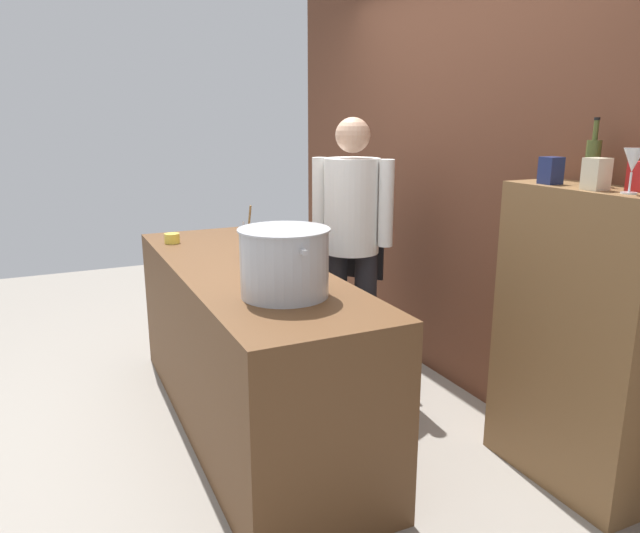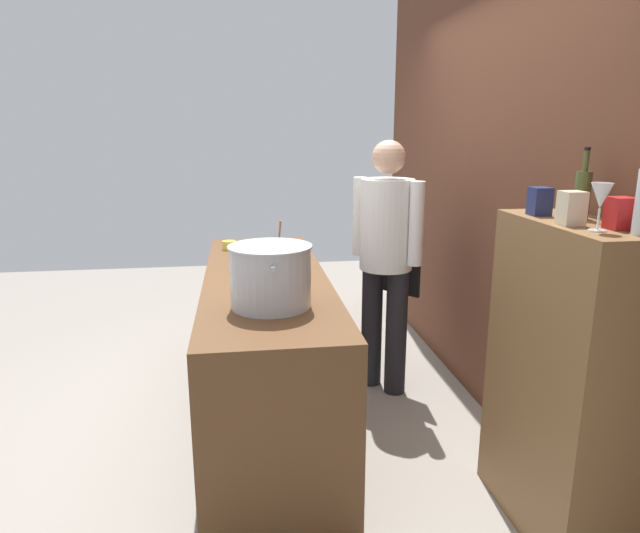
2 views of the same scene
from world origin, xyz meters
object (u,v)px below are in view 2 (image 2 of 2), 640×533
(stockpot_large, at_px, (271,276))
(utensil_crock, at_px, (279,256))
(wine_glass_short, at_px, (601,197))
(spice_tin_cream, at_px, (572,208))
(chef, at_px, (386,250))
(spice_tin_navy, at_px, (540,201))
(butter_jar, at_px, (229,245))
(spice_tin_red, at_px, (620,213))
(wine_bottle_olive, at_px, (582,193))

(stockpot_large, bearing_deg, utensil_crock, 173.44)
(wine_glass_short, height_order, spice_tin_cream, wine_glass_short)
(chef, xyz_separation_m, spice_tin_navy, (1.24, 0.32, 0.46))
(spice_tin_navy, bearing_deg, utensil_crock, -137.49)
(butter_jar, relative_size, spice_tin_red, 0.81)
(butter_jar, relative_size, wine_bottle_olive, 0.33)
(spice_tin_red, bearing_deg, chef, -164.58)
(wine_bottle_olive, xyz_separation_m, wine_glass_short, (0.28, -0.11, 0.02))
(stockpot_large, relative_size, utensil_crock, 1.56)
(wine_glass_short, bearing_deg, stockpot_large, -123.62)
(wine_glass_short, bearing_deg, butter_jar, -147.11)
(wine_glass_short, distance_m, spice_tin_cream, 0.16)
(butter_jar, distance_m, wine_glass_short, 2.55)
(stockpot_large, bearing_deg, chef, 137.77)
(butter_jar, bearing_deg, spice_tin_cream, 34.50)
(wine_bottle_olive, bearing_deg, stockpot_large, -110.95)
(spice_tin_cream, bearing_deg, wine_glass_short, 5.96)
(butter_jar, height_order, wine_bottle_olive, wine_bottle_olive)
(chef, relative_size, wine_glass_short, 9.59)
(chef, bearing_deg, spice_tin_navy, 154.85)
(chef, height_order, utensil_crock, chef)
(chef, relative_size, stockpot_large, 3.65)
(spice_tin_cream, xyz_separation_m, spice_tin_red, (0.11, 0.12, -0.01))
(chef, bearing_deg, wine_bottle_olive, 158.24)
(butter_jar, bearing_deg, utensil_crock, 28.50)
(wine_bottle_olive, distance_m, wine_glass_short, 0.30)
(spice_tin_cream, height_order, spice_tin_red, spice_tin_cream)
(stockpot_large, height_order, wine_glass_short, wine_glass_short)
(stockpot_large, distance_m, butter_jar, 1.36)
(wine_glass_short, distance_m, spice_tin_navy, 0.39)
(butter_jar, bearing_deg, stockpot_large, 9.43)
(butter_jar, relative_size, spice_tin_cream, 0.74)
(chef, xyz_separation_m, butter_jar, (-0.46, -1.02, -0.03))
(spice_tin_red, bearing_deg, spice_tin_navy, -162.28)
(stockpot_large, xyz_separation_m, wine_glass_short, (0.75, 1.13, 0.44))
(spice_tin_red, bearing_deg, wine_glass_short, -72.98)
(wine_bottle_olive, bearing_deg, butter_jar, -141.13)
(stockpot_large, height_order, spice_tin_cream, spice_tin_cream)
(spice_tin_red, bearing_deg, stockpot_large, -120.15)
(wine_bottle_olive, height_order, spice_tin_cream, wine_bottle_olive)
(wine_glass_short, relative_size, spice_tin_red, 1.48)
(stockpot_large, relative_size, wine_bottle_olive, 1.59)
(chef, distance_m, spice_tin_red, 1.71)
(chef, xyz_separation_m, utensil_crock, (0.11, -0.71, 0.00))
(chef, xyz_separation_m, wine_bottle_olive, (1.35, 0.44, 0.51))
(stockpot_large, xyz_separation_m, wine_bottle_olive, (0.47, 1.24, 0.42))
(butter_jar, xyz_separation_m, wine_glass_short, (2.08, 1.35, 0.56))
(spice_tin_cream, bearing_deg, wine_bottle_olive, 136.48)
(stockpot_large, relative_size, spice_tin_red, 3.89)
(utensil_crock, relative_size, wine_bottle_olive, 1.02)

